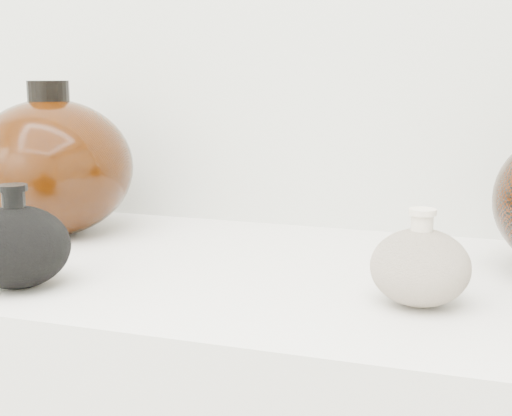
% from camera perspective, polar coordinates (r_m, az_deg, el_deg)
% --- Properties ---
extents(black_gourd_vase, '(0.12, 0.12, 0.12)m').
position_cam_1_polar(black_gourd_vase, '(0.84, -18.61, -2.89)').
color(black_gourd_vase, black).
rests_on(black_gourd_vase, display_counter).
extents(cream_gourd_vase, '(0.13, 0.13, 0.10)m').
position_cam_1_polar(cream_gourd_vase, '(0.75, 13.00, -4.57)').
color(cream_gourd_vase, beige).
rests_on(cream_gourd_vase, display_counter).
extents(left_round_pot, '(0.28, 0.28, 0.22)m').
position_cam_1_polar(left_round_pot, '(1.08, -15.98, 3.20)').
color(left_round_pot, black).
rests_on(left_round_pot, display_counter).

